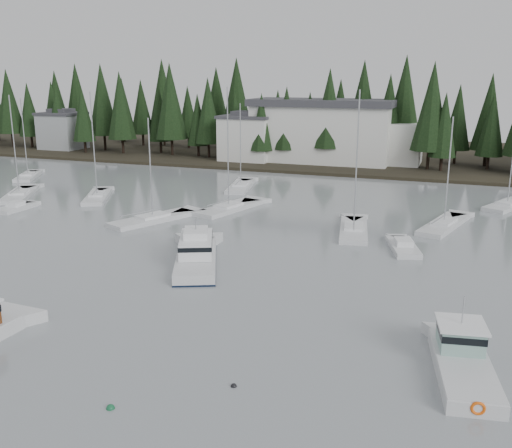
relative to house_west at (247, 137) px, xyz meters
The scene contains 20 objects.
far_shore_land 25.88m from the house_west, 45.00° to the left, with size 240.00×54.00×1.00m, color black.
conifer_treeline 19.87m from the house_west, 21.25° to the left, with size 200.00×22.00×20.00m, color black, non-canonical shape.
house_west is the anchor object (origin of this frame).
house_far_west 42.05m from the house_west, behind, with size 8.48×7.42×8.25m.
harbor_inn 15.45m from the house_west, 12.52° to the left, with size 29.50×11.50×10.90m.
cabin_cruiser_center 57.70m from the house_west, 73.25° to the right, with size 7.27×11.00×4.54m.
lobster_boat_teal 76.74m from the house_west, 60.30° to the right, with size 4.12×8.36×4.45m.
sailboat_0 24.52m from the house_west, 71.19° to the right, with size 4.63×10.13×12.29m.
sailboat_1 37.91m from the house_west, 72.32° to the right, with size 5.52×10.34×14.77m.
sailboat_3 36.73m from the house_west, 101.13° to the right, with size 6.54×9.56×14.06m.
sailboat_4 42.25m from the house_west, 114.49° to the right, with size 7.47×10.37×13.60m.
sailboat_5 37.61m from the house_west, 134.78° to the right, with size 6.32×8.81×12.67m.
sailboat_6 48.43m from the house_west, 28.26° to the right, with size 6.11×8.97×14.06m.
sailboat_9 50.33m from the house_west, 44.59° to the right, with size 5.20×10.70×12.00m.
sailboat_10 44.22m from the house_west, 82.57° to the right, with size 6.67×10.39×11.69m.
sailboat_11 48.97m from the house_west, 56.15° to the right, with size 4.37×9.91×14.70m.
runabout_0 46.38m from the house_west, 105.41° to the right, with size 2.24×5.19×1.42m.
runabout_1 55.67m from the house_west, 54.06° to the right, with size 3.88×6.39×1.42m.
mooring_buoy_green 79.37m from the house_west, 73.73° to the right, with size 0.42×0.42×0.42m, color #145933.
mooring_buoy_dark 77.19m from the house_west, 69.49° to the right, with size 0.33×0.33×0.33m, color black.
Camera 1 is at (19.10, -17.34, 15.50)m, focal length 40.00 mm.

